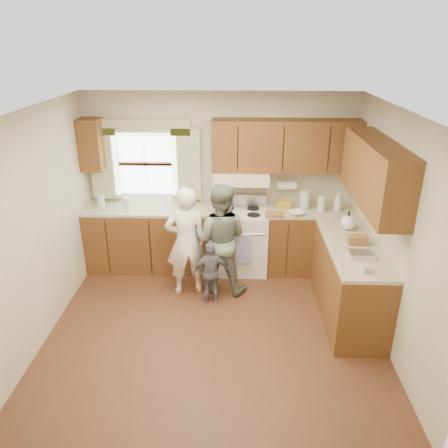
{
  "coord_description": "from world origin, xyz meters",
  "views": [
    {
      "loc": [
        0.24,
        -4.26,
        3.15
      ],
      "look_at": [
        0.1,
        0.4,
        1.15
      ],
      "focal_mm": 35.0,
      "sensor_mm": 36.0,
      "label": 1
    }
  ],
  "objects_px": {
    "woman_right": "(220,239)",
    "woman_left": "(186,241)",
    "stove": "(240,239)",
    "child": "(211,273)"
  },
  "relations": [
    {
      "from": "woman_right",
      "to": "woman_left",
      "type": "bearing_deg",
      "value": 19.92
    },
    {
      "from": "stove",
      "to": "woman_left",
      "type": "xyz_separation_m",
      "value": [
        -0.7,
        -0.66,
        0.27
      ]
    },
    {
      "from": "stove",
      "to": "child",
      "type": "relative_size",
      "value": 1.29
    },
    {
      "from": "child",
      "to": "woman_right",
      "type": "bearing_deg",
      "value": -121.2
    },
    {
      "from": "woman_left",
      "to": "child",
      "type": "bearing_deg",
      "value": 129.25
    },
    {
      "from": "woman_right",
      "to": "child",
      "type": "height_order",
      "value": "woman_right"
    },
    {
      "from": "woman_right",
      "to": "stove",
      "type": "bearing_deg",
      "value": -103.88
    },
    {
      "from": "woman_left",
      "to": "stove",
      "type": "bearing_deg",
      "value": -152.53
    },
    {
      "from": "stove",
      "to": "woman_left",
      "type": "height_order",
      "value": "woman_left"
    },
    {
      "from": "woman_left",
      "to": "woman_right",
      "type": "bearing_deg",
      "value": 173.66
    }
  ]
}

